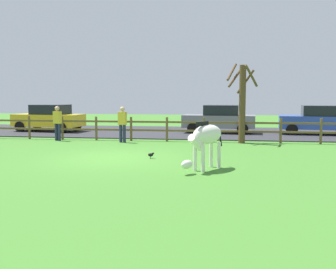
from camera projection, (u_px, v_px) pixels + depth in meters
The scene contains 11 objects.
ground_plane at pixel (115, 158), 13.35m from camera, with size 60.00×60.00×0.00m, color #3D7528.
parking_asphalt at pixel (160, 132), 22.50m from camera, with size 28.00×7.40×0.05m, color #2D2D33.
paddock_fence at pixel (131, 127), 18.30m from camera, with size 20.80×0.11×1.13m.
bare_tree at pixel (242, 100), 17.25m from camera, with size 1.41×1.40×3.62m.
zebra at pixel (206, 138), 11.07m from camera, with size 1.25×1.70×1.41m.
crow_on_grass at pixel (151, 155), 13.21m from camera, with size 0.22×0.10×0.20m.
parked_car_grey at pixel (220, 119), 21.67m from camera, with size 4.12×2.12×1.56m.
parked_car_yellow at pixel (49, 118), 22.63m from camera, with size 4.18×2.27×1.56m.
parked_car_blue at pixel (318, 120), 20.80m from camera, with size 4.15×2.20×1.56m.
visitor_left_of_tree at pixel (57, 122), 18.26m from camera, with size 0.41×0.32×1.64m.
visitor_right_of_tree at pixel (122, 123), 17.58m from camera, with size 0.39×0.28×1.64m.
Camera 1 is at (3.77, -12.78, 2.15)m, focal length 41.24 mm.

